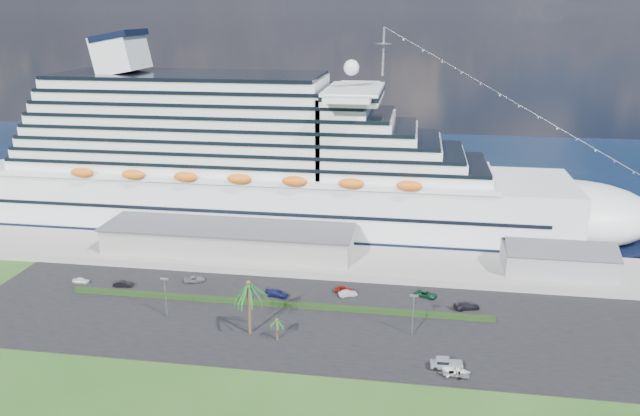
% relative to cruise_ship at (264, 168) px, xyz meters
% --- Properties ---
extents(ground, '(420.00, 420.00, 0.00)m').
position_rel_cruise_ship_xyz_m(ground, '(21.53, -64.00, -16.69)').
color(ground, '#244B19').
rests_on(ground, ground).
extents(asphalt_lot, '(140.00, 38.00, 0.12)m').
position_rel_cruise_ship_xyz_m(asphalt_lot, '(21.53, -53.00, -16.63)').
color(asphalt_lot, black).
rests_on(asphalt_lot, ground).
extents(wharf, '(240.00, 20.00, 1.80)m').
position_rel_cruise_ship_xyz_m(wharf, '(21.53, -24.00, -15.79)').
color(wharf, gray).
rests_on(wharf, ground).
extents(water, '(420.00, 160.00, 0.02)m').
position_rel_cruise_ship_xyz_m(water, '(21.53, 66.00, -16.68)').
color(water, black).
rests_on(water, ground).
extents(cruise_ship, '(191.00, 38.00, 54.00)m').
position_rel_cruise_ship_xyz_m(cruise_ship, '(0.00, 0.00, 0.00)').
color(cruise_ship, silver).
rests_on(cruise_ship, ground).
extents(terminal_building, '(61.00, 15.00, 6.30)m').
position_rel_cruise_ship_xyz_m(terminal_building, '(-3.47, -24.00, -11.68)').
color(terminal_building, gray).
rests_on(terminal_building, wharf).
extents(port_shed, '(24.00, 12.31, 7.37)m').
position_rel_cruise_ship_xyz_m(port_shed, '(73.53, -24.00, -12.30)').
color(port_shed, gray).
rests_on(port_shed, wharf).
extents(hedge, '(88.00, 1.10, 0.90)m').
position_rel_cruise_ship_xyz_m(hedge, '(13.53, -48.00, -16.12)').
color(hedge, black).
rests_on(hedge, asphalt_lot).
extents(lamp_post_left, '(1.60, 0.35, 8.27)m').
position_rel_cruise_ship_xyz_m(lamp_post_left, '(-6.47, -56.00, -11.35)').
color(lamp_post_left, gray).
rests_on(lamp_post_left, asphalt_lot).
extents(lamp_post_right, '(1.60, 0.35, 8.27)m').
position_rel_cruise_ship_xyz_m(lamp_post_right, '(41.53, -56.00, -11.35)').
color(lamp_post_right, gray).
rests_on(lamp_post_right, asphalt_lot).
extents(palm_tall, '(8.82, 8.82, 11.13)m').
position_rel_cruise_ship_xyz_m(palm_tall, '(11.53, -60.00, -7.49)').
color(palm_tall, '#47301E').
rests_on(palm_tall, ground).
extents(palm_short, '(3.53, 3.53, 4.56)m').
position_rel_cruise_ship_xyz_m(palm_short, '(17.03, -61.50, -13.03)').
color(palm_short, '#47301E').
rests_on(palm_short, ground).
extents(parked_car_0, '(3.72, 1.56, 1.26)m').
position_rel_cruise_ship_xyz_m(parked_car_0, '(-31.44, -43.91, -15.95)').
color(parked_car_0, white).
rests_on(parked_car_0, asphalt_lot).
extents(parked_car_1, '(4.30, 1.85, 1.38)m').
position_rel_cruise_ship_xyz_m(parked_car_1, '(-21.31, -44.23, -15.89)').
color(parked_car_1, black).
rests_on(parked_car_1, asphalt_lot).
extents(parked_car_2, '(5.03, 3.68, 1.27)m').
position_rel_cruise_ship_xyz_m(parked_car_2, '(-6.81, -39.36, -15.94)').
color(parked_car_2, gray).
rests_on(parked_car_2, asphalt_lot).
extents(parked_car_3, '(5.46, 3.24, 1.48)m').
position_rel_cruise_ship_xyz_m(parked_car_3, '(13.02, -43.77, -15.83)').
color(parked_car_3, '#15184C').
rests_on(parked_car_3, asphalt_lot).
extents(parked_car_4, '(4.27, 2.25, 1.38)m').
position_rel_cruise_ship_xyz_m(parked_car_4, '(26.75, -39.43, -15.88)').
color(parked_car_4, maroon).
rests_on(parked_car_4, asphalt_lot).
extents(parked_car_5, '(4.14, 2.74, 1.29)m').
position_rel_cruise_ship_xyz_m(parked_car_5, '(27.88, -41.38, -15.93)').
color(parked_car_5, silver).
rests_on(parked_car_5, asphalt_lot).
extents(parked_car_6, '(5.13, 3.69, 1.30)m').
position_rel_cruise_ship_xyz_m(parked_car_6, '(44.19, -39.23, -15.93)').
color(parked_car_6, '#0E3824').
rests_on(parked_car_6, asphalt_lot).
extents(parked_car_7, '(5.75, 3.83, 1.55)m').
position_rel_cruise_ship_xyz_m(parked_car_7, '(52.30, -43.58, -15.80)').
color(parked_car_7, black).
rests_on(parked_car_7, asphalt_lot).
extents(pickup_truck, '(5.43, 2.17, 1.90)m').
position_rel_cruise_ship_xyz_m(pickup_truck, '(47.32, -66.65, -15.53)').
color(pickup_truck, black).
rests_on(pickup_truck, asphalt_lot).
extents(boat_trailer, '(5.35, 3.59, 1.52)m').
position_rel_cruise_ship_xyz_m(boat_trailer, '(48.97, -68.90, -15.57)').
color(boat_trailer, gray).
rests_on(boat_trailer, asphalt_lot).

